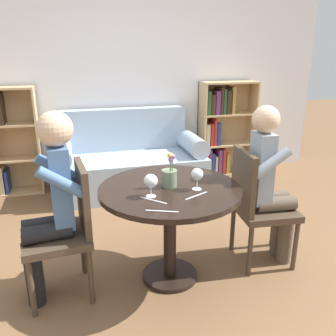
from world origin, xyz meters
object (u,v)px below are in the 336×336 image
Objects in this scene: person_right at (270,183)px; person_left at (50,202)px; chair_left at (67,226)px; couch at (129,164)px; wine_glass_right at (197,175)px; wine_glass_left at (151,182)px; bookshelf_right at (221,130)px; flower_vase at (170,175)px; chair_right at (257,202)px.

person_left is at bearing 95.25° from person_right.
chair_left is 0.74× the size of person_right.
couch is 1.37× the size of person_left.
couch is 1.95m from wine_glass_right.
wine_glass_left is (0.62, -0.14, 0.13)m from person_left.
couch reaches higher than wine_glass_left.
couch is at bearing 85.31° from wine_glass_left.
wine_glass_left is at bearing 104.08° from person_right.
person_left is at bearing -134.78° from bookshelf_right.
wine_glass_right is at bearing -33.07° from flower_vase.
chair_right reaches higher than wine_glass_right.
couch is at bearing 94.88° from wine_glass_right.
person_left is at bearing -113.47° from couch.
person_right is at bearing -66.24° from couch.
bookshelf_right is 8.09× the size of wine_glass_left.
person_left reaches higher than flower_vase.
bookshelf_right reaches higher than chair_left.
wine_glass_left is (0.53, -0.15, 0.31)m from chair_left.
person_right is 0.96m from wine_glass_left.
bookshelf_right is 8.17× the size of wine_glass_right.
bookshelf_right is at bearing 129.76° from person_left.
flower_vase is (-1.25, -2.04, 0.19)m from bookshelf_right.
person_left is 5.16× the size of flower_vase.
chair_left is at bearing 94.74° from person_right.
chair_right is at bearing 86.88° from person_right.
bookshelf_right is 2.88m from person_left.
chair_left is at bearing -133.74° from bookshelf_right.
flower_vase is (0.78, -0.00, 0.11)m from person_left.
person_right is at bearing 1.03° from flower_vase.
chair_right is at bearing -68.60° from couch.
person_left is 0.95m from wine_glass_right.
chair_right is 6.04× the size of wine_glass_left.
chair_left is 0.63m from wine_glass_left.
bookshelf_right is 1.34× the size of chair_right.
chair_left is (-0.69, -1.77, 0.18)m from couch.
person_right reaches higher than bookshelf_right.
bookshelf_right is at bearing -10.90° from chair_right.
wine_glass_left is at bearing -173.21° from wine_glass_right.
chair_left is at bearing 95.26° from chair_right.
flower_vase is at bearing 83.35° from chair_left.
wine_glass_right is (0.32, 0.04, 0.00)m from wine_glass_left.
person_right is at bearing 84.53° from chair_left.
bookshelf_right is 1.34× the size of chair_left.
chair_left is at bearing -111.27° from couch.
wine_glass_right is at bearing 78.30° from person_left.
chair_right is at bearing 2.22° from flower_vase.
person_right is at bearing -93.12° from chair_right.
person_right reaches higher than couch.
wine_glass_left reaches higher than wine_glass_right.
wine_glass_left is at bearing -139.28° from flower_vase.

